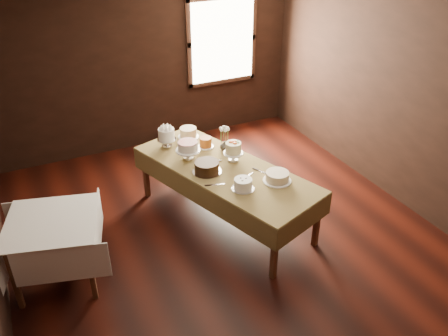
% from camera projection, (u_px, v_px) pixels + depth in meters
% --- Properties ---
extents(floor, '(5.00, 6.00, 0.01)m').
position_uv_depth(floor, '(231.00, 243.00, 5.58)').
color(floor, black).
rests_on(floor, ground).
extents(ceiling, '(5.00, 6.00, 0.01)m').
position_uv_depth(ceiling, '(234.00, 3.00, 4.17)').
color(ceiling, beige).
rests_on(ceiling, wall_back).
extents(wall_back, '(5.00, 0.02, 2.80)m').
position_uv_depth(wall_back, '(146.00, 63.00, 7.20)').
color(wall_back, black).
rests_on(wall_back, ground).
extents(wall_right, '(0.02, 6.00, 2.80)m').
position_uv_depth(wall_right, '(408.00, 101.00, 5.81)').
color(wall_right, black).
rests_on(wall_right, ground).
extents(window, '(1.10, 0.05, 1.30)m').
position_uv_depth(window, '(222.00, 41.00, 7.54)').
color(window, '#FFEABF').
rests_on(window, wall_back).
extents(display_table, '(1.71, 2.65, 0.76)m').
position_uv_depth(display_table, '(225.00, 172.00, 5.65)').
color(display_table, '#4B2C1C').
rests_on(display_table, ground).
extents(side_table, '(1.13, 1.13, 0.77)m').
position_uv_depth(side_table, '(52.00, 228.00, 4.72)').
color(side_table, '#4B2C1C').
rests_on(side_table, ground).
extents(cake_meringue, '(0.28, 0.28, 0.27)m').
position_uv_depth(cake_meringue, '(167.00, 138.00, 6.06)').
color(cake_meringue, silver).
rests_on(cake_meringue, display_table).
extents(cake_speckled, '(0.29, 0.29, 0.14)m').
position_uv_depth(cake_speckled, '(188.00, 133.00, 6.33)').
color(cake_speckled, white).
rests_on(cake_speckled, display_table).
extents(cake_lattice, '(0.32, 0.32, 0.24)m').
position_uv_depth(cake_lattice, '(188.00, 151.00, 5.79)').
color(cake_lattice, white).
rests_on(cake_lattice, display_table).
extents(cake_caramel, '(0.22, 0.22, 0.14)m').
position_uv_depth(cake_caramel, '(206.00, 143.00, 6.07)').
color(cake_caramel, white).
rests_on(cake_caramel, display_table).
extents(cake_chocolate, '(0.36, 0.36, 0.14)m').
position_uv_depth(cake_chocolate, '(207.00, 167.00, 5.51)').
color(cake_chocolate, silver).
rests_on(cake_chocolate, display_table).
extents(cake_flowers, '(0.28, 0.28, 0.26)m').
position_uv_depth(cake_flowers, '(233.00, 152.00, 5.73)').
color(cake_flowers, white).
rests_on(cake_flowers, display_table).
extents(cake_swirl, '(0.26, 0.26, 0.13)m').
position_uv_depth(cake_swirl, '(243.00, 185.00, 5.18)').
color(cake_swirl, silver).
rests_on(cake_swirl, display_table).
extents(cake_cream, '(0.34, 0.34, 0.12)m').
position_uv_depth(cake_cream, '(277.00, 177.00, 5.34)').
color(cake_cream, white).
rests_on(cake_cream, display_table).
extents(cake_server_a, '(0.23, 0.12, 0.01)m').
position_uv_depth(cake_server_a, '(249.00, 175.00, 5.47)').
color(cake_server_a, silver).
rests_on(cake_server_a, display_table).
extents(cake_server_b, '(0.12, 0.23, 0.01)m').
position_uv_depth(cake_server_b, '(264.00, 173.00, 5.52)').
color(cake_server_b, silver).
rests_on(cake_server_b, display_table).
extents(cake_server_c, '(0.21, 0.16, 0.01)m').
position_uv_depth(cake_server_c, '(208.00, 160.00, 5.80)').
color(cake_server_c, silver).
rests_on(cake_server_c, display_table).
extents(cake_server_d, '(0.08, 0.24, 0.01)m').
position_uv_depth(cake_server_d, '(225.00, 151.00, 6.00)').
color(cake_server_d, silver).
rests_on(cake_server_d, display_table).
extents(cake_server_e, '(0.24, 0.09, 0.01)m').
position_uv_depth(cake_server_e, '(219.00, 184.00, 5.29)').
color(cake_server_e, silver).
rests_on(cake_server_e, display_table).
extents(flower_vase, '(0.16, 0.16, 0.12)m').
position_uv_depth(flower_vase, '(224.00, 146.00, 6.00)').
color(flower_vase, '#2D2823').
rests_on(flower_vase, display_table).
extents(flower_bouquet, '(0.14, 0.14, 0.20)m').
position_uv_depth(flower_bouquet, '(224.00, 133.00, 5.91)').
color(flower_bouquet, white).
rests_on(flower_bouquet, flower_vase).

